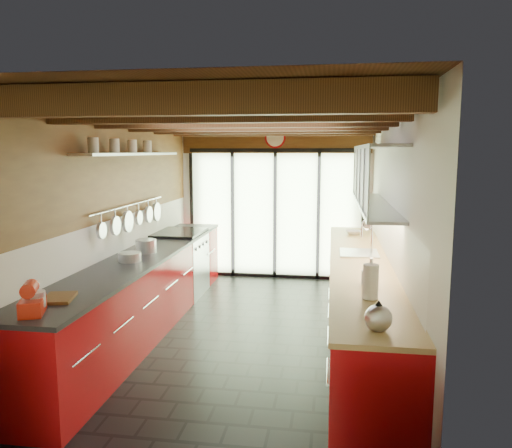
# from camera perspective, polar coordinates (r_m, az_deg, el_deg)

# --- Properties ---
(ground) EXTENTS (5.50, 5.50, 0.00)m
(ground) POSITION_cam_1_polar(r_m,az_deg,el_deg) (6.04, -0.85, -12.37)
(ground) COLOR black
(ground) RESTS_ON ground
(room_shell) EXTENTS (5.50, 5.50, 5.50)m
(room_shell) POSITION_cam_1_polar(r_m,az_deg,el_deg) (5.67, -0.88, 3.47)
(room_shell) COLOR silver
(room_shell) RESTS_ON ground
(ceiling_beams) EXTENTS (3.14, 5.06, 4.90)m
(ceiling_beams) POSITION_cam_1_polar(r_m,az_deg,el_deg) (6.03, -0.29, 11.44)
(ceiling_beams) COLOR #593316
(ceiling_beams) RESTS_ON ground
(glass_door) EXTENTS (2.95, 0.10, 2.90)m
(glass_door) POSITION_cam_1_polar(r_m,az_deg,el_deg) (8.33, 2.21, 5.05)
(glass_door) COLOR #C6EAAD
(glass_door) RESTS_ON ground
(left_counter) EXTENTS (0.68, 5.00, 0.92)m
(left_counter) POSITION_cam_1_polar(r_m,az_deg,el_deg) (6.22, -12.61, -7.48)
(left_counter) COLOR #A80C0F
(left_counter) RESTS_ON ground
(range_stove) EXTENTS (0.66, 0.90, 0.97)m
(range_stove) POSITION_cam_1_polar(r_m,az_deg,el_deg) (7.55, -8.63, -4.51)
(range_stove) COLOR silver
(range_stove) RESTS_ON ground
(right_counter) EXTENTS (0.68, 5.00, 0.92)m
(right_counter) POSITION_cam_1_polar(r_m,az_deg,el_deg) (5.83, 11.74, -8.54)
(right_counter) COLOR #A80C0F
(right_counter) RESTS_ON ground
(sink_assembly) EXTENTS (0.45, 0.52, 0.43)m
(sink_assembly) POSITION_cam_1_polar(r_m,az_deg,el_deg) (6.09, 11.81, -2.96)
(sink_assembly) COLOR silver
(sink_assembly) RESTS_ON right_counter
(upper_cabinets_right) EXTENTS (0.34, 3.00, 3.00)m
(upper_cabinets_right) POSITION_cam_1_polar(r_m,az_deg,el_deg) (5.90, 13.51, 5.34)
(upper_cabinets_right) COLOR silver
(upper_cabinets_right) RESTS_ON ground
(left_wall_fixtures) EXTENTS (0.28, 2.60, 0.96)m
(left_wall_fixtures) POSITION_cam_1_polar(r_m,az_deg,el_deg) (6.31, -13.83, 5.07)
(left_wall_fixtures) COLOR silver
(left_wall_fixtures) RESTS_ON ground
(stand_mixer) EXTENTS (0.26, 0.32, 0.25)m
(stand_mixer) POSITION_cam_1_polar(r_m,az_deg,el_deg) (4.15, -24.17, -8.00)
(stand_mixer) COLOR red
(stand_mixer) RESTS_ON left_counter
(pot_large) EXTENTS (0.30, 0.30, 0.16)m
(pot_large) POSITION_cam_1_polar(r_m,az_deg,el_deg) (6.17, -12.46, -2.46)
(pot_large) COLOR silver
(pot_large) RESTS_ON left_counter
(pot_small) EXTENTS (0.27, 0.27, 0.10)m
(pot_small) POSITION_cam_1_polar(r_m,az_deg,el_deg) (5.73, -14.24, -3.67)
(pot_small) COLOR silver
(pot_small) RESTS_ON left_counter
(cutting_board) EXTENTS (0.30, 0.37, 0.03)m
(cutting_board) POSITION_cam_1_polar(r_m,az_deg,el_deg) (4.46, -21.58, -7.87)
(cutting_board) COLOR brown
(cutting_board) RESTS_ON left_counter
(kettle) EXTENTS (0.21, 0.24, 0.22)m
(kettle) POSITION_cam_1_polar(r_m,az_deg,el_deg) (3.55, 13.81, -10.23)
(kettle) COLOR silver
(kettle) RESTS_ON right_counter
(paper_towel) EXTENTS (0.14, 0.14, 0.35)m
(paper_towel) POSITION_cam_1_polar(r_m,az_deg,el_deg) (4.24, 12.96, -6.48)
(paper_towel) COLOR white
(paper_towel) RESTS_ON right_counter
(soap_bottle) EXTENTS (0.09, 0.09, 0.19)m
(soap_bottle) POSITION_cam_1_polar(r_m,az_deg,el_deg) (4.70, 12.53, -5.62)
(soap_bottle) COLOR silver
(soap_bottle) RESTS_ON right_counter
(bowl) EXTENTS (0.23, 0.23, 0.06)m
(bowl) POSITION_cam_1_polar(r_m,az_deg,el_deg) (7.48, 11.11, -0.96)
(bowl) COLOR silver
(bowl) RESTS_ON right_counter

